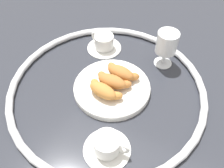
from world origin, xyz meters
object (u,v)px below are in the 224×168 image
at_px(coffee_cup_far, 104,43).
at_px(coffee_cup_near, 107,146).
at_px(croissant_large, 103,90).
at_px(juice_glass_left, 167,44).
at_px(croissant_small, 112,81).
at_px(pastry_plate, 112,87).
at_px(croissant_extra, 121,72).

bearing_deg(coffee_cup_far, coffee_cup_near, -61.16).
xyz_separation_m(croissant_large, juice_glass_left, (0.12, 0.25, 0.05)).
bearing_deg(croissant_small, coffee_cup_far, 125.17).
height_order(coffee_cup_far, juice_glass_left, juice_glass_left).
bearing_deg(pastry_plate, coffee_cup_near, -66.96).
relative_size(pastry_plate, coffee_cup_far, 1.93).
bearing_deg(croissant_small, juice_glass_left, 60.43).
xyz_separation_m(pastry_plate, coffee_cup_far, (-0.13, 0.18, 0.01)).
bearing_deg(pastry_plate, croissant_large, -99.89).
xyz_separation_m(pastry_plate, juice_glass_left, (0.11, 0.20, 0.08)).
xyz_separation_m(pastry_plate, croissant_large, (-0.01, -0.05, 0.03)).
bearing_deg(coffee_cup_near, juice_glass_left, 86.32).
bearing_deg(pastry_plate, croissant_small, 90.05).
bearing_deg(coffee_cup_near, coffee_cup_far, 118.84).
bearing_deg(juice_glass_left, croissant_extra, -124.69).
relative_size(croissant_extra, coffee_cup_near, 1.00).
relative_size(pastry_plate, croissant_large, 1.94).
height_order(pastry_plate, croissant_small, croissant_small).
distance_m(croissant_large, croissant_small, 0.05).
height_order(croissant_extra, juice_glass_left, juice_glass_left).
height_order(croissant_extra, coffee_cup_far, croissant_extra).
xyz_separation_m(croissant_large, croissant_small, (0.01, 0.05, 0.00)).
distance_m(croissant_large, juice_glass_left, 0.28).
bearing_deg(croissant_large, croissant_small, 80.74).
bearing_deg(croissant_large, juice_glass_left, 64.00).
xyz_separation_m(coffee_cup_near, juice_glass_left, (0.03, 0.41, 0.07)).
height_order(croissant_small, juice_glass_left, juice_glass_left).
bearing_deg(pastry_plate, juice_glass_left, 60.82).
distance_m(pastry_plate, coffee_cup_near, 0.22).
bearing_deg(coffee_cup_near, croissant_small, 112.72).
distance_m(croissant_large, coffee_cup_far, 0.26).
distance_m(pastry_plate, juice_glass_left, 0.25).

